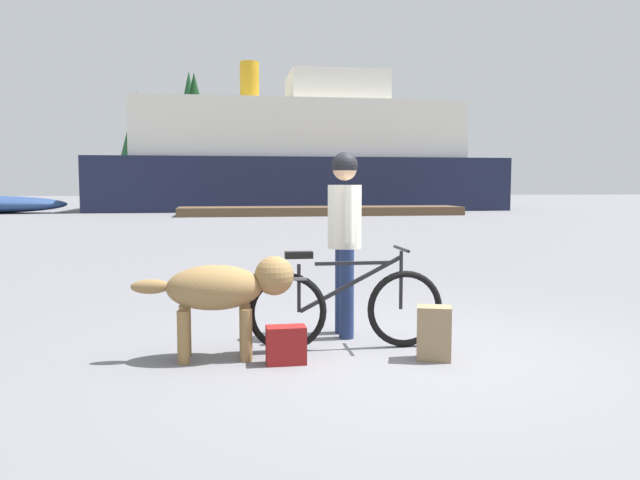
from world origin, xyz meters
The scene contains 12 objects.
ground_plane centered at (0.00, 0.00, 0.00)m, with size 160.00×160.00×0.00m, color slate.
bicycle centered at (-0.38, 0.24, 0.38)m, with size 1.74×0.44×0.90m.
person_cyclist centered at (-0.30, 0.74, 1.07)m, with size 0.32×0.53×1.76m.
dog centered at (-1.43, 0.11, 0.58)m, with size 1.34×0.44×0.85m.
backpack centered at (0.28, -0.21, 0.22)m, with size 0.28×0.20×0.45m, color #8C7251.
handbag_pannier centered at (-0.94, -0.14, 0.15)m, with size 0.32×0.18×0.31m, color maroon.
dock_pier centered at (3.14, 24.59, 0.20)m, with size 13.40×2.56×0.40m, color brown.
ferry_boat centered at (2.98, 32.28, 2.98)m, with size 23.02×8.36×8.53m.
pine_tree_far_left centered at (-8.57, 50.32, 5.85)m, with size 3.55×3.55×9.23m.
pine_tree_center centered at (-3.75, 48.26, 6.56)m, with size 3.95×3.95×10.59m.
pine_tree_far_right centered at (7.67, 48.62, 5.49)m, with size 3.55×3.55×9.00m.
pine_tree_mid_back centered at (-4.51, 55.08, 7.03)m, with size 4.29×4.29×11.85m.
Camera 1 is at (-1.42, -5.14, 1.45)m, focal length 35.42 mm.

